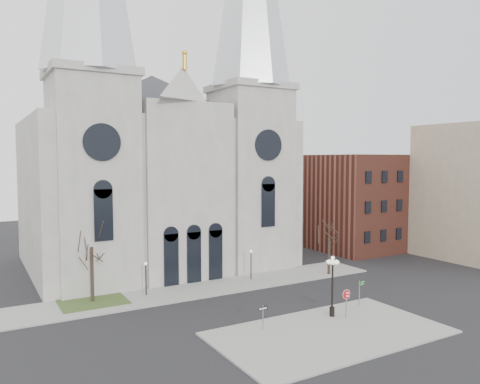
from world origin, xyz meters
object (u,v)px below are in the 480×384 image
stop_sign (346,297)px  one_way_sign (263,313)px  globe_lamp (332,279)px  street_name_sign (360,291)px

stop_sign → one_way_sign: (-7.49, 1.23, -0.42)m
stop_sign → one_way_sign: 7.60m
globe_lamp → stop_sign: bearing=-45.4°
stop_sign → globe_lamp: 1.90m
stop_sign → globe_lamp: (-0.81, 0.83, 1.51)m
globe_lamp → street_name_sign: globe_lamp is taller
one_way_sign → street_name_sign: bearing=-1.6°
stop_sign → one_way_sign: bearing=-165.7°
stop_sign → street_name_sign: size_ratio=1.06×
stop_sign → globe_lamp: globe_lamp is taller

